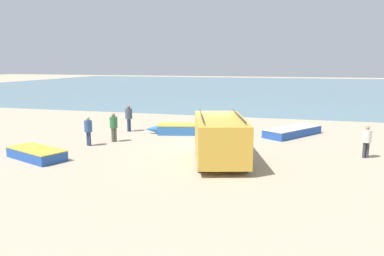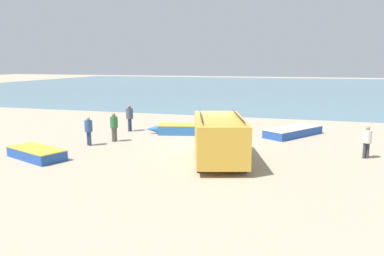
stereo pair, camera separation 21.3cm
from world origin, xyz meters
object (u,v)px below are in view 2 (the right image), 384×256
fishing_rowboat_2 (35,153)px  fisherman_3 (114,125)px  parked_van (219,138)px  fisherman_2 (89,128)px  fishing_rowboat_0 (295,131)px  fisherman_0 (130,116)px  fisherman_1 (367,139)px  fishing_rowboat_1 (187,129)px

fishing_rowboat_2 → fisherman_3: fisherman_3 is taller
parked_van → fisherman_2: size_ratio=3.39×
fishing_rowboat_0 → fishing_rowboat_2: fishing_rowboat_0 is taller
parked_van → fisherman_0: 9.56m
parked_van → fisherman_1: size_ratio=3.47×
fishing_rowboat_0 → fisherman_3: 11.27m
parked_van → fishing_rowboat_0: parked_van is taller
fisherman_3 → fishing_rowboat_1: bearing=-92.2°
parked_van → fisherman_0: (-7.43, 6.02, -0.10)m
fisherman_0 → fisherman_2: (-0.28, -4.64, -0.08)m
parked_van → fishing_rowboat_2: (-8.72, -1.83, -0.91)m
fishing_rowboat_1 → fisherman_3: (-3.42, -3.45, 0.70)m
fisherman_1 → parked_van: bearing=-84.8°
fishing_rowboat_2 → fisherman_3: bearing=-90.6°
fisherman_3 → fisherman_1: bearing=-137.9°
fisherman_1 → fishing_rowboat_1: bearing=-125.5°
fishing_rowboat_2 → fisherman_2: (1.01, 3.21, 0.73)m
fisherman_3 → fishing_rowboat_2: bearing=110.4°
parked_van → fishing_rowboat_2: 8.96m
fisherman_2 → fishing_rowboat_1: bearing=161.4°
parked_van → fisherman_1: 7.22m
fisherman_2 → fisherman_1: bearing=118.0°
parked_van → fishing_rowboat_1: 7.13m
fishing_rowboat_0 → fishing_rowboat_1: fishing_rowboat_1 is taller
fishing_rowboat_2 → fisherman_0: bearing=-77.8°
parked_van → fisherman_2: parked_van is taller
fishing_rowboat_0 → fishing_rowboat_2: bearing=162.6°
fishing_rowboat_1 → fisherman_0: size_ratio=2.81×
fisherman_0 → fisherman_1: 14.55m
fishing_rowboat_2 → fisherman_3: 4.99m
fisherman_0 → fisherman_2: 4.64m
fisherman_0 → fishing_rowboat_0: bearing=-166.6°
fishing_rowboat_1 → fishing_rowboat_2: (-5.28, -8.02, -0.06)m
fisherman_0 → fisherman_2: bearing=91.6°
fisherman_1 → fisherman_3: size_ratio=0.95×
fishing_rowboat_0 → fisherman_2: size_ratio=2.95×
parked_van → fishing_rowboat_1: (-3.44, 6.19, -0.85)m
fisherman_1 → fisherman_2: size_ratio=0.98×
fishing_rowboat_1 → fisherman_0: (-3.99, -0.17, 0.75)m
fishing_rowboat_2 → fishing_rowboat_0: bearing=-120.4°
fisherman_0 → fisherman_3: bearing=105.0°
fishing_rowboat_0 → fisherman_0: (-10.72, -1.58, 0.80)m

